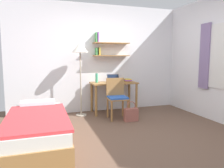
# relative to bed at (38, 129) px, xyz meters

# --- Properties ---
(ground_plane) EXTENTS (5.28, 5.28, 0.00)m
(ground_plane) POSITION_rel_bed_xyz_m (1.49, -0.22, -0.24)
(ground_plane) COLOR brown
(wall_back) EXTENTS (4.40, 0.27, 2.60)m
(wall_back) POSITION_rel_bed_xyz_m (1.49, 1.80, 1.07)
(wall_back) COLOR white
(wall_back) RESTS_ON ground_plane
(bed) EXTENTS (0.86, 1.87, 0.54)m
(bed) POSITION_rel_bed_xyz_m (0.00, 0.00, 0.00)
(bed) COLOR #9E703D
(bed) RESTS_ON ground_plane
(desk) EXTENTS (1.09, 0.55, 0.74)m
(desk) POSITION_rel_bed_xyz_m (1.71, 1.48, 0.36)
(desk) COLOR #9E703D
(desk) RESTS_ON ground_plane
(desk_chair) EXTENTS (0.44, 0.43, 0.88)m
(desk_chair) POSITION_rel_bed_xyz_m (1.62, 0.98, 0.25)
(desk_chair) COLOR #9E703D
(desk_chair) RESTS_ON ground_plane
(standing_lamp) EXTENTS (0.37, 0.37, 1.66)m
(standing_lamp) POSITION_rel_bed_xyz_m (0.91, 1.43, 1.20)
(standing_lamp) COLOR #B2A893
(standing_lamp) RESTS_ON ground_plane
(laptop) EXTENTS (0.30, 0.21, 0.19)m
(laptop) POSITION_rel_bed_xyz_m (1.71, 1.49, 0.55)
(laptop) COLOR #2D2D33
(laptop) RESTS_ON desk
(water_bottle) EXTENTS (0.06, 0.06, 0.22)m
(water_bottle) POSITION_rel_bed_xyz_m (1.31, 1.55, 0.61)
(water_bottle) COLOR #42A87F
(water_bottle) RESTS_ON desk
(book_stack) EXTENTS (0.18, 0.24, 0.08)m
(book_stack) POSITION_rel_bed_xyz_m (2.05, 1.42, 0.54)
(book_stack) COLOR gold
(book_stack) RESTS_ON desk
(handbag) EXTENTS (0.29, 0.13, 0.42)m
(handbag) POSITION_rel_bed_xyz_m (1.83, 0.68, -0.09)
(handbag) COLOR #99564C
(handbag) RESTS_ON ground_plane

